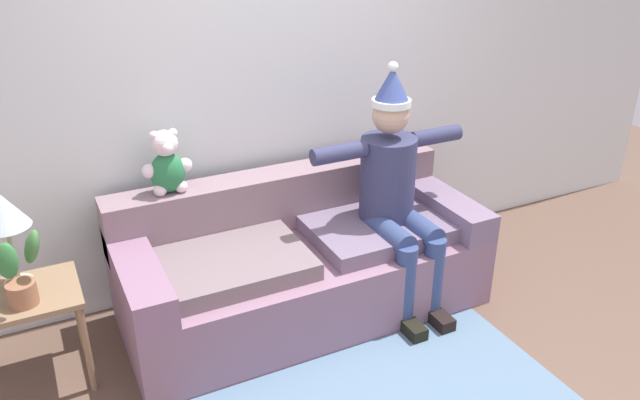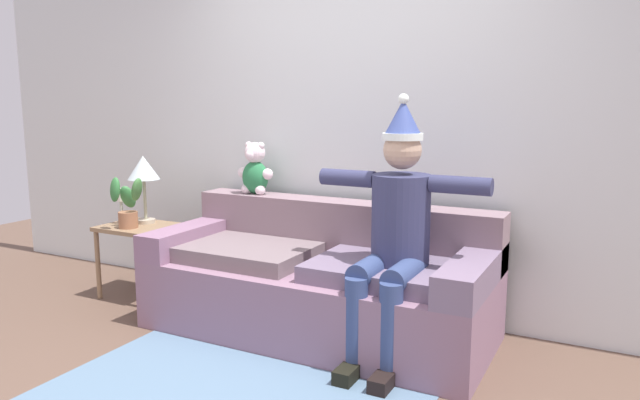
{
  "view_description": "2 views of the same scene",
  "coord_description": "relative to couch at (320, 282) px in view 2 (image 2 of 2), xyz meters",
  "views": [
    {
      "loc": [
        -1.38,
        -2.05,
        2.31
      ],
      "look_at": [
        0.05,
        0.82,
        0.81
      ],
      "focal_mm": 35.13,
      "sensor_mm": 36.0,
      "label": 1
    },
    {
      "loc": [
        1.7,
        -2.26,
        1.47
      ],
      "look_at": [
        0.06,
        0.87,
        0.89
      ],
      "focal_mm": 33.16,
      "sensor_mm": 36.0,
      "label": 2
    }
  ],
  "objects": [
    {
      "name": "ground_plane",
      "position": [
        0.0,
        -1.0,
        -0.32
      ],
      "size": [
        10.0,
        10.0,
        0.0
      ],
      "primitive_type": "plane",
      "color": "brown"
    },
    {
      "name": "back_wall",
      "position": [
        0.0,
        0.55,
        1.03
      ],
      "size": [
        7.0,
        0.1,
        2.7
      ],
      "primitive_type": "cube",
      "color": "silver",
      "rests_on": "ground_plane"
    },
    {
      "name": "couch",
      "position": [
        0.0,
        0.0,
        0.0
      ],
      "size": [
        2.19,
        0.94,
        0.81
      ],
      "color": "gray",
      "rests_on": "ground_plane"
    },
    {
      "name": "person_seated",
      "position": [
        0.56,
        -0.16,
        0.45
      ],
      "size": [
        1.02,
        0.77,
        1.52
      ],
      "color": "#34365A",
      "rests_on": "ground_plane"
    },
    {
      "name": "teddy_bear",
      "position": [
        -0.69,
        0.3,
        0.66
      ],
      "size": [
        0.29,
        0.17,
        0.38
      ],
      "color": "#287643",
      "rests_on": "couch"
    },
    {
      "name": "side_table",
      "position": [
        -1.54,
        -0.02,
        0.14
      ],
      "size": [
        0.53,
        0.46,
        0.55
      ],
      "color": "#8C6E4F",
      "rests_on": "ground_plane"
    },
    {
      "name": "table_lamp",
      "position": [
        -1.55,
        0.07,
        0.63
      ],
      "size": [
        0.24,
        0.24,
        0.52
      ],
      "color": "#BDAF97",
      "rests_on": "side_table"
    },
    {
      "name": "potted_plant",
      "position": [
        -1.54,
        -0.13,
        0.41
      ],
      "size": [
        0.25,
        0.26,
        0.39
      ],
      "color": "#9A6345",
      "rests_on": "side_table"
    },
    {
      "name": "candle_tall",
      "position": [
        -1.69,
        -0.04,
        0.41
      ],
      "size": [
        0.04,
        0.04,
        0.27
      ],
      "color": "beige",
      "rests_on": "side_table"
    }
  ]
}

